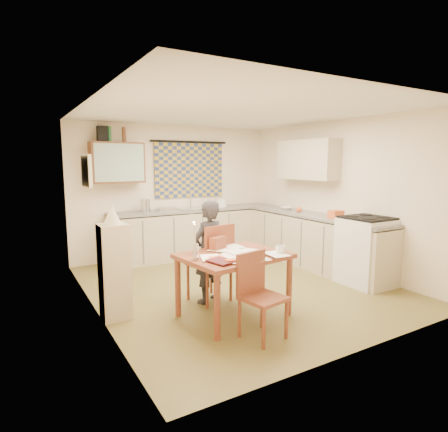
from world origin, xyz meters
TOP-DOWN VIEW (x-y plane):
  - floor at (0.00, 0.00)m, footprint 4.00×4.50m
  - ceiling at (0.00, 0.00)m, footprint 4.00×4.50m
  - wall_back at (0.00, 2.26)m, footprint 4.00×0.02m
  - wall_front at (0.00, -2.26)m, footprint 4.00×0.02m
  - wall_left at (-2.01, 0.00)m, footprint 0.02×4.50m
  - wall_right at (2.01, 0.00)m, footprint 0.02×4.50m
  - window_blind at (0.30, 2.22)m, footprint 1.45×0.03m
  - curtain_rod at (0.30, 2.20)m, footprint 1.60×0.04m
  - wall_cabinet at (-1.15, 2.08)m, footprint 0.90×0.34m
  - wall_cabinet_glass at (-1.15, 1.91)m, footprint 0.84×0.02m
  - upper_cabinet_right at (1.83, 0.55)m, footprint 0.34×1.30m
  - framed_print at (-1.97, 0.40)m, footprint 0.04×0.50m
  - print_canvas at (-1.95, 0.40)m, footprint 0.01×0.42m
  - counter_back at (0.29, 1.95)m, footprint 3.30×0.62m
  - counter_right at (1.70, 0.18)m, footprint 0.62×2.95m
  - stove at (1.70, -0.90)m, footprint 0.66×0.66m
  - sink at (0.22, 1.95)m, footprint 0.65×0.58m
  - tap at (0.27, 2.13)m, footprint 0.03×0.03m
  - dish_rack at (-0.30, 1.95)m, footprint 0.37×0.33m
  - kettle at (-0.71, 1.95)m, footprint 0.22×0.22m
  - mixing_bowl at (0.85, 1.95)m, footprint 0.25×0.25m
  - soap_bottle at (0.56, 2.00)m, footprint 0.09×0.09m
  - bowl at (1.70, 0.94)m, footprint 0.29×0.29m
  - orange_bag at (1.70, -0.29)m, footprint 0.22×0.16m
  - fruit_orange at (1.65, 0.53)m, footprint 0.10×0.10m
  - speaker at (-1.38, 2.08)m, footprint 0.17×0.21m
  - bottle_green at (-1.26, 2.08)m, footprint 0.09×0.09m
  - bottle_brown at (-1.01, 2.08)m, footprint 0.07×0.07m
  - dining_table at (-0.62, -0.91)m, footprint 1.28×1.04m
  - chair_far at (-0.63, -0.35)m, footprint 0.55×0.55m
  - chair_near at (-0.66, -1.53)m, footprint 0.47×0.47m
  - person at (-0.66, -0.36)m, footprint 0.67×0.61m
  - shelf_stand at (-1.84, -0.28)m, footprint 0.32×0.30m
  - lampshade at (-1.84, -0.28)m, footprint 0.20×0.20m
  - letter_rack at (-0.67, -0.64)m, footprint 0.24×0.18m
  - mug at (-0.15, -1.19)m, footprint 0.23×0.23m
  - magazine at (-1.04, -1.20)m, footprint 0.34×0.38m
  - book at (-0.99, -1.06)m, footprint 0.20×0.26m
  - orange_box at (-0.85, -1.24)m, footprint 0.13×0.09m
  - eyeglasses at (-0.44, -1.19)m, footprint 0.14×0.06m
  - candle_holder at (-1.11, -0.92)m, footprint 0.07×0.07m
  - candle at (-1.14, -0.95)m, footprint 0.03×0.03m
  - candle_flame at (-1.13, -0.91)m, footprint 0.02×0.02m
  - papers at (-0.59, -0.95)m, footprint 0.98×0.92m

SIDE VIEW (x-z plane):
  - floor at x=0.00m, z-range -0.02..0.00m
  - chair_near at x=-0.66m, z-range -0.17..0.72m
  - chair_far at x=-0.63m, z-range -0.20..0.83m
  - dining_table at x=-0.62m, z-range 0.00..0.75m
  - counter_right at x=1.70m, z-range -0.01..0.91m
  - counter_back at x=0.29m, z-range -0.01..0.91m
  - stove at x=1.70m, z-range 0.00..1.01m
  - shelf_stand at x=-1.84m, z-range 0.00..1.11m
  - person at x=-0.66m, z-range 0.00..1.33m
  - eyeglasses at x=-0.44m, z-range 0.75..0.77m
  - book at x=-0.99m, z-range 0.75..0.77m
  - papers at x=-0.59m, z-range 0.75..0.77m
  - magazine at x=-1.04m, z-range 0.75..0.78m
  - orange_box at x=-0.85m, z-range 0.75..0.79m
  - mug at x=-0.15m, z-range 0.75..0.85m
  - letter_rack at x=-0.67m, z-range 0.75..0.91m
  - candle_holder at x=-1.11m, z-range 0.75..0.93m
  - sink at x=0.22m, z-range 0.83..0.93m
  - bowl at x=1.70m, z-range 0.92..0.97m
  - dish_rack at x=-0.30m, z-range 0.92..0.98m
  - fruit_orange at x=1.65m, z-range 0.92..1.02m
  - orange_bag at x=1.70m, z-range 0.92..1.04m
  - mixing_bowl at x=0.85m, z-range 0.92..1.08m
  - soap_bottle at x=0.56m, z-range 0.92..1.11m
  - kettle at x=-0.71m, z-range 0.92..1.16m
  - candle at x=-1.14m, z-range 0.93..1.15m
  - tap at x=0.27m, z-range 0.92..1.20m
  - candle_flame at x=-1.13m, z-range 1.15..1.17m
  - lampshade at x=-1.84m, z-range 1.11..1.33m
  - wall_back at x=0.00m, z-range 0.00..2.50m
  - wall_front at x=0.00m, z-range 0.00..2.50m
  - wall_left at x=-2.01m, z-range 0.00..2.50m
  - wall_right at x=2.01m, z-range 0.00..2.50m
  - window_blind at x=0.30m, z-range 1.12..2.17m
  - framed_print at x=-1.97m, z-range 1.50..1.90m
  - print_canvas at x=-1.95m, z-range 1.54..1.86m
  - wall_cabinet at x=-1.15m, z-range 1.45..2.15m
  - wall_cabinet_glass at x=-1.15m, z-range 1.48..2.12m
  - upper_cabinet_right at x=1.83m, z-range 1.50..2.20m
  - curtain_rod at x=0.30m, z-range 2.18..2.22m
  - speaker at x=-1.38m, z-range 2.15..2.41m
  - bottle_green at x=-1.26m, z-range 2.15..2.41m
  - bottle_brown at x=-1.01m, z-range 2.15..2.41m
  - ceiling at x=0.00m, z-range 2.50..2.52m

